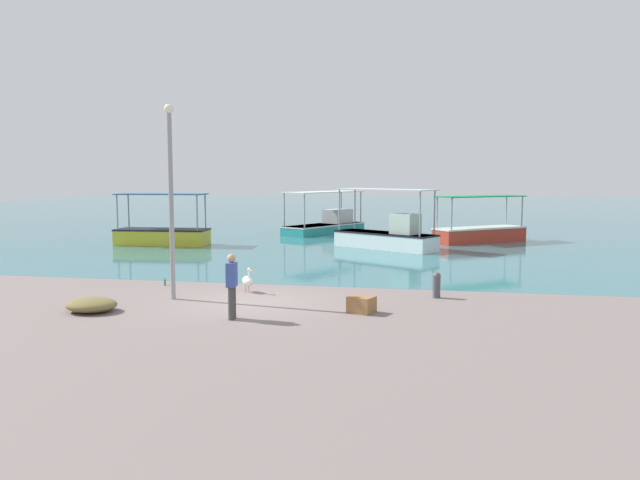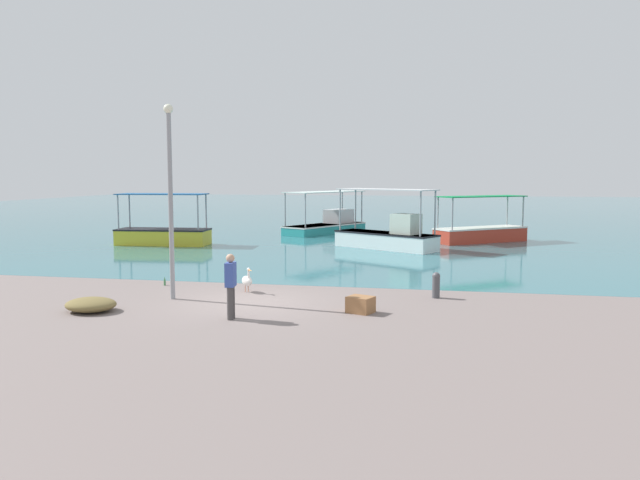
% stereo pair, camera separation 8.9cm
% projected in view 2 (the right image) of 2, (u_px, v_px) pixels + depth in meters
% --- Properties ---
extents(ground, '(120.00, 120.00, 0.00)m').
position_uv_depth(ground, '(250.00, 303.00, 18.09)').
color(ground, slate).
extents(harbor_water, '(110.00, 90.00, 0.00)m').
position_uv_depth(harbor_water, '(390.00, 210.00, 64.92)').
color(harbor_water, '#34717B').
rests_on(harbor_water, ground).
extents(fishing_boat_far_left, '(4.93, 2.08, 2.70)m').
position_uv_depth(fishing_boat_far_left, '(163.00, 234.00, 32.86)').
color(fishing_boat_far_left, gold).
rests_on(fishing_boat_far_left, harbor_water).
extents(fishing_boat_near_right, '(5.46, 4.15, 2.98)m').
position_uv_depth(fishing_boat_near_right, '(388.00, 235.00, 31.01)').
color(fishing_boat_near_right, white).
rests_on(fishing_boat_near_right, harbor_water).
extents(fishing_boat_center, '(5.24, 4.50, 2.53)m').
position_uv_depth(fishing_boat_center, '(481.00, 232.00, 34.20)').
color(fishing_boat_center, '#BC3624').
rests_on(fishing_boat_center, harbor_water).
extents(fishing_boat_far_right, '(4.64, 6.36, 2.63)m').
position_uv_depth(fishing_boat_far_right, '(328.00, 224.00, 39.67)').
color(fishing_boat_far_right, teal).
rests_on(fishing_boat_far_right, harbor_water).
extents(pelican, '(0.59, 0.69, 0.80)m').
position_uv_depth(pelican, '(247.00, 280.00, 19.65)').
color(pelican, '#E0997A').
rests_on(pelican, ground).
extents(lamp_post, '(0.28, 0.28, 5.73)m').
position_uv_depth(lamp_post, '(170.00, 191.00, 18.29)').
color(lamp_post, gray).
rests_on(lamp_post, ground).
extents(mooring_bollard, '(0.24, 0.24, 0.78)m').
position_uv_depth(mooring_bollard, '(436.00, 284.00, 18.73)').
color(mooring_bollard, '#47474C').
rests_on(mooring_bollard, ground).
extents(fisherman_standing, '(0.25, 0.42, 1.69)m').
position_uv_depth(fisherman_standing, '(231.00, 284.00, 15.94)').
color(fisherman_standing, '#444040').
rests_on(fisherman_standing, ground).
extents(net_pile, '(1.39, 1.18, 0.38)m').
position_uv_depth(net_pile, '(91.00, 305.00, 16.88)').
color(net_pile, olive).
rests_on(net_pile, ground).
extents(cargo_crate, '(0.80, 0.75, 0.44)m').
position_uv_depth(cargo_crate, '(361.00, 305.00, 16.75)').
color(cargo_crate, '#98663F').
rests_on(cargo_crate, ground).
extents(glass_bottle, '(0.07, 0.07, 0.27)m').
position_uv_depth(glass_bottle, '(165.00, 282.00, 20.88)').
color(glass_bottle, '#3F7F4C').
rests_on(glass_bottle, ground).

